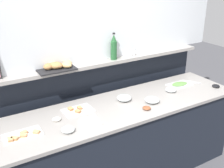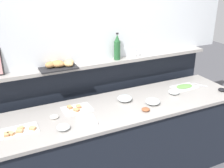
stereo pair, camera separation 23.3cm
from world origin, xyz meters
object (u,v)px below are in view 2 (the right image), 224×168
Objects in this scene: sandwich_platter_rear at (77,109)px; cold_cuts_platter at (184,87)px; glass_bowl_small at (63,127)px; pepper_shaker at (138,53)px; glass_bowl_extra at (125,98)px; glass_bowl_large at (153,102)px; condiment_bowl_teal at (54,117)px; salt_shaker at (135,53)px; bread_basket at (59,64)px; condiment_bowl_cream at (222,90)px; glass_bowl_medium at (174,92)px; condiment_bowl_red at (146,109)px; sandwich_platter_side at (19,131)px; napkin_stack at (87,121)px; wine_bottle_green at (117,48)px; serving_tongs at (200,85)px.

sandwich_platter_rear is 1.38m from cold_cuts_platter.
pepper_shaker is (1.16, 0.67, 0.38)m from glass_bowl_small.
glass_bowl_large is at bearing -39.72° from glass_bowl_extra.
condiment_bowl_teal is (-1.63, -0.05, 0.01)m from cold_cuts_platter.
glass_bowl_extra is at bearing -131.50° from salt_shaker.
salt_shaker is 0.95m from bread_basket.
glass_bowl_medium is at bearing 162.37° from condiment_bowl_cream.
salt_shaker is at bearing 79.51° from glass_bowl_large.
condiment_bowl_red is at bearing -113.77° from pepper_shaker.
condiment_bowl_cream is at bearing -20.26° from bread_basket.
condiment_bowl_teal is 1.98m from condiment_bowl_cream.
pepper_shaker is at bearing 20.79° from sandwich_platter_rear.
condiment_bowl_teal is (-1.40, 0.05, -0.01)m from glass_bowl_medium.
bread_basket is at bearing 75.46° from glass_bowl_small.
sandwich_platter_side is 2.11× the size of glass_bowl_large.
glass_bowl_extra is 1.85× the size of salt_shaker.
glass_bowl_extra reaches higher than napkin_stack.
glass_bowl_medium is 0.41× the size of wine_bottle_green.
glass_bowl_small is 0.24m from condiment_bowl_teal.
salt_shaker reaches higher than glass_bowl_medium.
sandwich_platter_rear is at bearing 170.10° from condiment_bowl_cream.
condiment_bowl_red is 0.62m from napkin_stack.
sandwich_platter_rear is at bearing 152.41° from condiment_bowl_red.
pepper_shaker is (-0.79, 0.65, 0.38)m from condiment_bowl_cream.
napkin_stack is at bearing -169.51° from cold_cuts_platter.
sandwich_platter_side is 2.20m from serving_tongs.
sandwich_platter_rear is 1.07m from pepper_shaker.
glass_bowl_medium reaches higher than condiment_bowl_teal.
cold_cuts_platter is at bearing -37.19° from salt_shaker.
pepper_shaker is (0.04, 0.00, 0.00)m from salt_shaker.
condiment_bowl_red is at bearing -110.61° from salt_shaker.
sandwich_platter_rear is 1.79× the size of serving_tongs.
pepper_shaker reaches higher than bread_basket.
serving_tongs is at bearing 0.37° from condiment_bowl_teal.
wine_bottle_green is at bearing 89.17° from condiment_bowl_red.
sandwich_platter_rear is at bearing -159.21° from pepper_shaker.
salt_shaker is at bearing 19.62° from sandwich_platter_side.
bread_basket is (-0.70, 0.01, -0.11)m from wine_bottle_green.
wine_bottle_green reaches higher than glass_bowl_large.
glass_bowl_medium is 1.15m from napkin_stack.
glass_bowl_extra is at bearing 172.13° from glass_bowl_medium.
glass_bowl_small is (-1.61, -0.29, 0.01)m from cold_cuts_platter.
napkin_stack is 0.43× the size of bread_basket.
sandwich_platter_side is 1.75m from glass_bowl_medium.
sandwich_platter_rear is 1.90× the size of glass_bowl_large.
serving_tongs is (1.83, 0.25, -0.02)m from glass_bowl_small.
condiment_bowl_red is (-0.75, -0.31, 0.01)m from cold_cuts_platter.
cold_cuts_platter is at bearing -14.68° from bread_basket.
condiment_bowl_cream is (1.97, -0.23, 0.00)m from condiment_bowl_teal.
cold_cuts_platter is 0.73m from salt_shaker.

